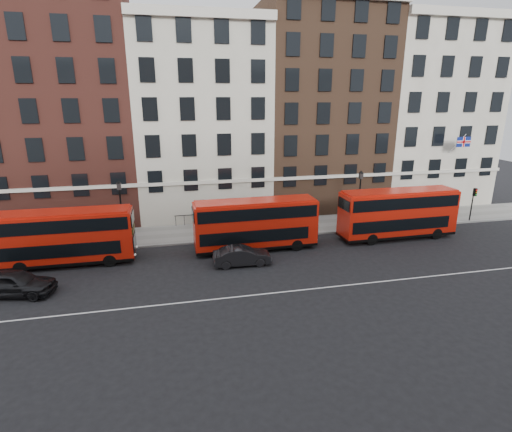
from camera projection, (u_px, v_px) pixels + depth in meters
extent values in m
plane|color=black|center=(230.00, 283.00, 26.57)|extent=(120.00, 120.00, 0.00)
cube|color=gray|center=(212.00, 232.00, 36.36)|extent=(80.00, 5.00, 0.15)
cube|color=gray|center=(216.00, 241.00, 34.02)|extent=(80.00, 0.30, 0.16)
cube|color=white|center=(235.00, 297.00, 24.70)|extent=(70.00, 0.12, 0.01)
cube|color=brown|center=(64.00, 106.00, 37.56)|extent=(12.80, 10.00, 22.00)
cube|color=#AFAC9A|center=(201.00, 121.00, 40.64)|extent=(12.80, 10.00, 19.00)
cube|color=beige|center=(202.00, 12.00, 33.10)|extent=(12.80, 0.50, 0.80)
cube|color=brown|center=(320.00, 110.00, 43.00)|extent=(12.80, 10.00, 21.00)
cube|color=#AEA796|center=(425.00, 113.00, 45.79)|extent=(12.80, 10.00, 20.00)
cube|color=beige|center=(471.00, 12.00, 38.11)|extent=(12.80, 0.50, 0.80)
cube|color=red|center=(63.00, 237.00, 28.83)|extent=(9.72, 2.35, 3.65)
cube|color=black|center=(67.00, 259.00, 29.32)|extent=(9.72, 2.39, 0.22)
cube|color=black|center=(61.00, 246.00, 28.95)|extent=(8.61, 2.42, 0.97)
cube|color=black|center=(61.00, 222.00, 28.50)|extent=(9.35, 2.42, 0.93)
cube|color=red|center=(60.00, 212.00, 28.29)|extent=(9.44, 2.16, 0.17)
cube|color=black|center=(135.00, 241.00, 30.03)|extent=(0.08, 2.04, 1.20)
cube|color=black|center=(133.00, 229.00, 29.74)|extent=(0.08, 1.76, 0.39)
cylinder|color=black|center=(110.00, 261.00, 28.99)|extent=(0.93, 0.26, 0.93)
cylinder|color=black|center=(113.00, 250.00, 30.93)|extent=(0.93, 0.26, 0.93)
cylinder|color=black|center=(21.00, 268.00, 27.78)|extent=(0.93, 0.26, 0.93)
cylinder|color=black|center=(30.00, 257.00, 29.72)|extent=(0.93, 0.26, 0.93)
cube|color=red|center=(256.00, 224.00, 31.77)|extent=(9.78, 2.46, 3.67)
cube|color=black|center=(256.00, 244.00, 32.27)|extent=(9.78, 2.50, 0.22)
cube|color=black|center=(252.00, 232.00, 31.89)|extent=(8.67, 2.52, 0.97)
cube|color=black|center=(256.00, 210.00, 31.44)|extent=(9.41, 2.53, 0.93)
cube|color=red|center=(256.00, 201.00, 31.23)|extent=(9.50, 2.27, 0.17)
cube|color=black|center=(313.00, 228.00, 33.06)|extent=(0.10, 2.04, 1.21)
cube|color=black|center=(314.00, 217.00, 32.77)|extent=(0.10, 1.76, 0.39)
cylinder|color=black|center=(297.00, 245.00, 31.99)|extent=(0.93, 0.27, 0.93)
cylinder|color=black|center=(289.00, 237.00, 33.92)|extent=(0.93, 0.27, 0.93)
cylinder|color=black|center=(223.00, 252.00, 30.68)|extent=(0.93, 0.27, 0.93)
cylinder|color=black|center=(220.00, 242.00, 32.62)|extent=(0.93, 0.27, 0.93)
cube|color=red|center=(398.00, 213.00, 34.34)|extent=(10.19, 2.59, 3.82)
cube|color=black|center=(396.00, 233.00, 34.86)|extent=(10.19, 2.63, 0.23)
cube|color=black|center=(394.00, 221.00, 34.46)|extent=(9.03, 2.65, 1.01)
cube|color=black|center=(399.00, 200.00, 34.00)|extent=(9.80, 2.66, 0.97)
cube|color=red|center=(400.00, 191.00, 33.77)|extent=(9.89, 2.39, 0.17)
cube|color=black|center=(448.00, 218.00, 35.70)|extent=(0.11, 2.13, 1.26)
cube|color=black|center=(449.00, 206.00, 35.40)|extent=(0.11, 1.84, 0.41)
cylinder|color=black|center=(436.00, 234.00, 34.58)|extent=(0.97, 0.29, 0.97)
cylinder|color=black|center=(421.00, 226.00, 36.59)|extent=(0.97, 0.29, 0.97)
cylinder|color=black|center=(372.00, 239.00, 33.20)|extent=(0.97, 0.29, 0.97)
cylinder|color=black|center=(359.00, 231.00, 35.21)|extent=(0.97, 0.29, 0.97)
imported|color=black|center=(14.00, 283.00, 24.74)|extent=(5.17, 2.97, 1.66)
imported|color=black|center=(242.00, 256.00, 29.22)|extent=(4.28, 1.57, 1.40)
cylinder|color=black|center=(122.00, 217.00, 32.73)|extent=(0.14, 0.14, 4.60)
cylinder|color=black|center=(124.00, 239.00, 33.30)|extent=(0.32, 0.32, 0.60)
cube|color=#262626|center=(119.00, 186.00, 31.99)|extent=(0.32, 0.32, 0.55)
cone|color=black|center=(118.00, 182.00, 31.89)|extent=(0.44, 0.44, 0.25)
cylinder|color=black|center=(359.00, 203.00, 36.92)|extent=(0.14, 0.14, 4.60)
cylinder|color=black|center=(357.00, 223.00, 37.50)|extent=(0.32, 0.32, 0.60)
cube|color=#262626|center=(361.00, 176.00, 36.18)|extent=(0.32, 0.32, 0.55)
cone|color=black|center=(361.00, 172.00, 36.08)|extent=(0.44, 0.44, 0.25)
cylinder|color=black|center=(471.00, 208.00, 39.02)|extent=(0.12, 0.12, 2.60)
cube|color=black|center=(475.00, 192.00, 38.41)|extent=(0.25, 0.30, 0.75)
sphere|color=red|center=(477.00, 190.00, 38.19)|extent=(0.14, 0.14, 0.14)
sphere|color=#0C9919|center=(476.00, 195.00, 38.32)|extent=(0.14, 0.14, 0.14)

